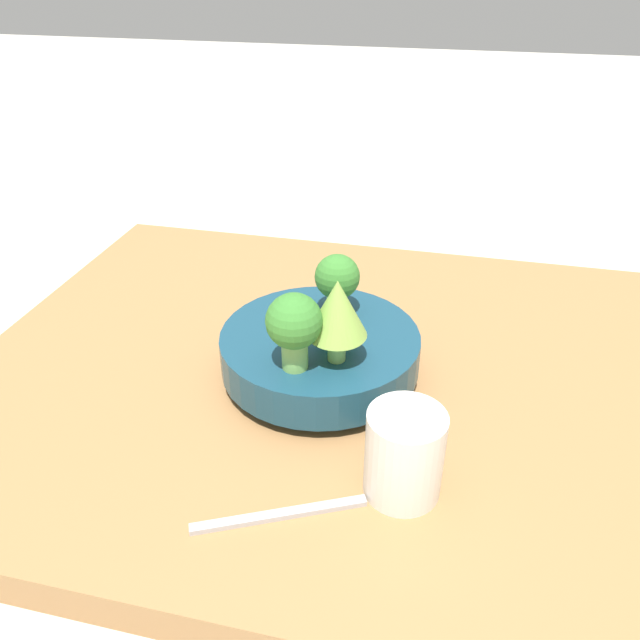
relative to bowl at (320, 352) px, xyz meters
The scene contains 8 objects.
ground_plane 0.09m from the bowl, 48.38° to the left, with size 6.00×6.00×0.00m, color beige.
table 0.07m from the bowl, 48.38° to the left, with size 0.94×0.73×0.04m.
bowl is the anchor object (origin of this frame).
broccoli_floret_back 0.09m from the bowl, 80.15° to the left, with size 0.06×0.06×0.08m.
broccoli_floret_front 0.11m from the bowl, 99.56° to the right, with size 0.06×0.06×0.09m.
romanesco_piece_near 0.10m from the bowl, 57.17° to the right, with size 0.07×0.07×0.10m.
cup 0.20m from the bowl, 53.84° to the right, with size 0.08×0.08×0.09m.
fork 0.23m from the bowl, 86.53° to the right, with size 0.16×0.08×0.01m.
Camera 1 is at (0.12, -0.63, 0.51)m, focal length 35.00 mm.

